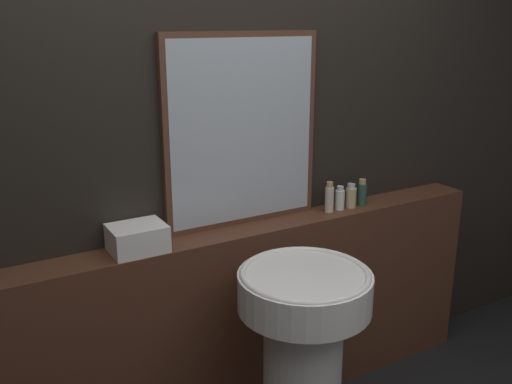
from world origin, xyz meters
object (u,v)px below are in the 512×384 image
at_px(mirror, 243,131).
at_px(conditioner_bottle, 340,199).
at_px(lotion_bottle, 351,196).
at_px(shampoo_bottle, 329,198).
at_px(body_wash_bottle, 362,193).
at_px(pedestal_sink, 303,354).
at_px(towel_stack, 137,238).

xyz_separation_m(mirror, conditioner_bottle, (0.49, -0.07, -0.36)).
bearing_deg(lotion_bottle, conditioner_bottle, 180.00).
distance_m(shampoo_bottle, conditioner_bottle, 0.06).
bearing_deg(shampoo_bottle, conditioner_bottle, 0.00).
relative_size(mirror, body_wash_bottle, 6.32).
bearing_deg(pedestal_sink, shampoo_bottle, 44.86).
height_order(pedestal_sink, lotion_bottle, lotion_bottle).
height_order(towel_stack, conditioner_bottle, conditioner_bottle).
relative_size(conditioner_bottle, lotion_bottle, 0.99).
bearing_deg(pedestal_sink, towel_stack, 136.97).
bearing_deg(body_wash_bottle, lotion_bottle, -180.00).
bearing_deg(shampoo_bottle, body_wash_bottle, 0.00).
xyz_separation_m(pedestal_sink, towel_stack, (-0.49, 0.45, 0.43)).
height_order(pedestal_sink, body_wash_bottle, body_wash_bottle).
relative_size(mirror, lotion_bottle, 7.03).
relative_size(pedestal_sink, shampoo_bottle, 6.11).
xyz_separation_m(towel_stack, conditioner_bottle, (1.01, 0.00, 0.00)).
height_order(mirror, lotion_bottle, mirror).
xyz_separation_m(towel_stack, shampoo_bottle, (0.94, 0.00, 0.01)).
bearing_deg(lotion_bottle, pedestal_sink, -142.27).
xyz_separation_m(shampoo_bottle, lotion_bottle, (0.13, 0.00, -0.01)).
bearing_deg(body_wash_bottle, mirror, 173.38).
xyz_separation_m(pedestal_sink, conditioner_bottle, (0.52, 0.45, 0.43)).
bearing_deg(conditioner_bottle, mirror, 171.56).
bearing_deg(conditioner_bottle, body_wash_bottle, 0.00).
relative_size(towel_stack, conditioner_bottle, 1.85).
relative_size(towel_stack, shampoo_bottle, 1.47).
xyz_separation_m(pedestal_sink, body_wash_bottle, (0.66, 0.45, 0.43)).
distance_m(mirror, conditioner_bottle, 0.61).
bearing_deg(lotion_bottle, body_wash_bottle, 0.00).
height_order(lotion_bottle, body_wash_bottle, body_wash_bottle).
relative_size(towel_stack, body_wash_bottle, 1.64).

